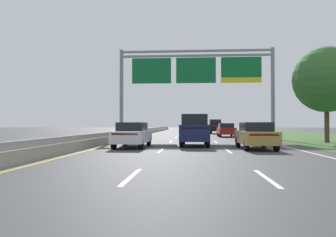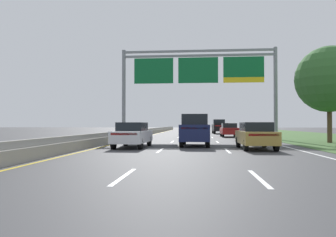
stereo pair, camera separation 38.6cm
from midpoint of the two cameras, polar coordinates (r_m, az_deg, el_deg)
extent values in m
plane|color=#3D3D3F|center=(33.52, 5.12, -3.50)|extent=(220.00, 220.00, 0.00)
cube|color=white|center=(9.29, -6.54, -10.03)|extent=(0.14, 3.00, 0.01)
cube|color=white|center=(18.14, -0.76, -5.61)|extent=(0.14, 3.00, 0.01)
cube|color=white|center=(27.09, 1.19, -4.09)|extent=(0.14, 3.00, 0.01)
cube|color=white|center=(36.06, 2.17, -3.32)|extent=(0.14, 3.00, 0.01)
cube|color=white|center=(45.05, 2.76, -2.86)|extent=(0.14, 3.00, 0.01)
cube|color=white|center=(54.04, 3.15, -2.55)|extent=(0.14, 3.00, 0.01)
cube|color=white|center=(63.03, 3.43, -2.33)|extent=(0.14, 3.00, 0.01)
cube|color=white|center=(72.02, 3.64, -2.16)|extent=(0.14, 3.00, 0.01)
cube|color=white|center=(81.02, 3.81, -2.03)|extent=(0.14, 3.00, 0.01)
cube|color=white|center=(9.29, 16.80, -9.99)|extent=(0.14, 3.00, 0.01)
cube|color=white|center=(18.14, 11.01, -5.59)|extent=(0.14, 3.00, 0.01)
cube|color=white|center=(27.09, 9.05, -4.07)|extent=(0.14, 3.00, 0.01)
cube|color=white|center=(36.06, 8.07, -3.31)|extent=(0.14, 3.00, 0.01)
cube|color=white|center=(45.05, 7.48, -2.85)|extent=(0.14, 3.00, 0.01)
cube|color=white|center=(54.04, 7.08, -2.54)|extent=(0.14, 3.00, 0.01)
cube|color=white|center=(63.03, 6.80, -2.32)|extent=(0.14, 3.00, 0.01)
cube|color=white|center=(72.02, 6.59, -2.16)|extent=(0.14, 3.00, 0.01)
cube|color=white|center=(81.02, 6.43, -2.03)|extent=(0.14, 3.00, 0.01)
cube|color=white|center=(34.03, 15.12, -3.42)|extent=(0.16, 106.00, 0.01)
cube|color=gold|center=(34.03, -4.88, -3.45)|extent=(0.16, 106.00, 0.01)
cube|color=#99968E|center=(34.15, -6.04, -2.99)|extent=(0.60, 110.00, 0.55)
cube|color=#99968E|center=(34.14, -6.04, -2.28)|extent=(0.25, 110.00, 0.30)
cylinder|color=gray|center=(32.58, -7.42, 4.20)|extent=(0.36, 0.36, 8.82)
cylinder|color=gray|center=(32.71, 18.67, 4.22)|extent=(0.36, 0.36, 8.82)
cube|color=gray|center=(32.47, 5.64, 11.70)|extent=(14.70, 0.24, 0.20)
cube|color=gray|center=(32.37, 5.64, 10.92)|extent=(14.70, 0.24, 0.20)
cube|color=#0C602D|center=(32.17, -2.18, 8.34)|extent=(3.83, 0.12, 2.48)
cube|color=#0C602D|center=(31.92, 5.65, 8.42)|extent=(3.83, 0.12, 2.48)
cube|color=#0C602D|center=(32.30, 13.45, 8.78)|extent=(3.83, 0.12, 1.98)
cube|color=yellow|center=(32.11, 13.46, 6.60)|extent=(3.83, 0.12, 0.50)
cube|color=black|center=(50.68, 9.20, -1.60)|extent=(2.09, 5.43, 1.00)
cube|color=black|center=(51.53, 9.11, -0.60)|extent=(1.75, 1.93, 0.78)
cube|color=#B21414|center=(48.03, 9.48, -1.28)|extent=(1.68, 0.11, 0.12)
cube|color=black|center=(48.96, 9.37, -0.92)|extent=(2.03, 1.98, 0.20)
cylinder|color=black|center=(52.45, 8.10, -2.13)|extent=(0.31, 0.84, 0.84)
cylinder|color=black|center=(52.60, 9.95, -2.12)|extent=(0.31, 0.84, 0.84)
cylinder|color=black|center=(48.79, 8.40, -2.21)|extent=(0.31, 0.84, 0.84)
cylinder|color=black|center=(48.95, 10.38, -2.21)|extent=(0.31, 0.84, 0.84)
cube|color=#A38438|center=(19.72, 15.65, -3.21)|extent=(1.86, 4.42, 0.72)
cube|color=black|center=(19.65, 15.67, -1.41)|extent=(1.58, 2.31, 0.52)
cube|color=#B21414|center=(17.59, 16.99, -2.77)|extent=(1.53, 0.09, 0.12)
cylinder|color=black|center=(21.07, 12.73, -4.06)|extent=(0.23, 0.66, 0.66)
cylinder|color=black|center=(21.36, 17.00, -4.00)|extent=(0.23, 0.66, 0.66)
cylinder|color=black|center=(18.12, 14.07, -4.55)|extent=(0.23, 0.66, 0.66)
cylinder|color=black|center=(18.45, 18.99, -4.46)|extent=(0.23, 0.66, 0.66)
cube|color=#B2B5BA|center=(33.48, 5.12, -2.32)|extent=(1.84, 4.41, 0.72)
cube|color=black|center=(33.42, 5.12, -1.26)|extent=(1.57, 2.31, 0.52)
cube|color=#B21414|center=(31.31, 5.14, -2.02)|extent=(1.53, 0.09, 0.12)
cylinder|color=black|center=(34.99, 3.80, -2.85)|extent=(0.22, 0.66, 0.66)
cylinder|color=black|center=(34.99, 6.43, -2.85)|extent=(0.22, 0.66, 0.66)
cylinder|color=black|center=(32.00, 3.70, -3.03)|extent=(0.22, 0.66, 0.66)
cylinder|color=black|center=(32.01, 6.57, -3.02)|extent=(0.22, 0.66, 0.66)
cube|color=silver|center=(20.50, -5.69, -3.15)|extent=(1.92, 4.44, 0.72)
cube|color=black|center=(20.44, -5.72, -1.42)|extent=(1.62, 2.34, 0.52)
cube|color=#B21414|center=(18.39, -7.11, -2.73)|extent=(1.53, 0.12, 0.12)
cylinder|color=black|center=(22.15, -6.91, -3.92)|extent=(0.24, 0.66, 0.66)
cylinder|color=black|center=(21.84, -2.81, -3.97)|extent=(0.24, 0.66, 0.66)
cylinder|color=black|center=(19.25, -8.97, -4.36)|extent=(0.24, 0.66, 0.66)
cylinder|color=black|center=(18.89, -4.27, -4.43)|extent=(0.24, 0.66, 0.66)
cube|color=#161E47|center=(22.03, 5.26, -2.45)|extent=(1.95, 4.72, 1.05)
cube|color=black|center=(21.88, 5.25, -0.19)|extent=(1.67, 3.02, 0.68)
cube|color=#B21414|center=(19.72, 5.20, -1.70)|extent=(1.60, 0.10, 0.12)
cylinder|color=black|center=(23.67, 3.30, -3.62)|extent=(0.27, 0.76, 0.76)
cylinder|color=black|center=(23.65, 7.28, -3.62)|extent=(0.27, 0.76, 0.76)
cylinder|color=black|center=(20.48, 2.92, -4.03)|extent=(0.27, 0.76, 0.76)
cylinder|color=black|center=(20.46, 7.52, -4.02)|extent=(0.27, 0.76, 0.76)
cube|color=maroon|center=(38.09, 10.93, -2.14)|extent=(1.83, 4.40, 0.72)
cube|color=black|center=(38.03, 10.94, -1.21)|extent=(1.57, 2.30, 0.52)
cube|color=#B21414|center=(35.94, 11.29, -1.87)|extent=(1.53, 0.08, 0.12)
cylinder|color=black|center=(39.52, 9.56, -2.63)|extent=(0.22, 0.66, 0.66)
cylinder|color=black|center=(39.68, 11.86, -2.62)|extent=(0.22, 0.66, 0.66)
cylinder|color=black|center=(36.54, 9.93, -2.76)|extent=(0.22, 0.66, 0.66)
cylinder|color=black|center=(36.71, 12.42, -2.75)|extent=(0.22, 0.66, 0.66)
cylinder|color=#4C3823|center=(28.37, 26.82, -0.90)|extent=(0.36, 0.36, 2.92)
sphere|color=#33662D|center=(28.59, 26.76, 6.18)|extent=(5.16, 5.16, 5.16)
camera|label=1|loc=(0.19, -89.46, -0.01)|focal=34.77mm
camera|label=2|loc=(0.19, 90.54, 0.01)|focal=34.77mm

